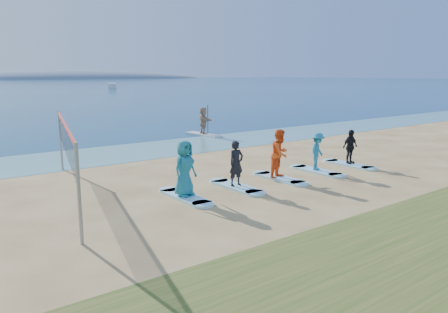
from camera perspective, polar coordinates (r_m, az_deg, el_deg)
ground at (r=15.40m, az=8.35°, el=-4.61°), size 600.00×600.00×0.00m
shallow_water at (r=23.78m, az=-9.89°, el=0.86°), size 600.00×600.00×0.00m
island_ridge at (r=327.89m, az=-18.43°, el=9.62°), size 220.00×56.00×18.00m
volleyball_net at (r=15.20m, az=-19.95°, el=2.00°), size 2.28×8.82×2.50m
paddleboard at (r=28.94m, az=-2.69°, el=2.88°), size 1.03×3.06×0.12m
paddleboarder at (r=28.82m, az=-2.70°, el=4.73°), size 0.79×1.69×1.76m
boat_offshore_b at (r=119.97m, az=-14.39°, el=8.60°), size 3.84×5.62×1.41m
surfboard_0 at (r=14.55m, az=-5.10°, el=-5.27°), size 0.70×2.20×0.09m
student_0 at (r=14.31m, az=-5.16°, el=-1.54°), size 1.03×0.82×1.84m
surfboard_1 at (r=15.75m, az=1.60°, el=-3.97°), size 0.70×2.20×0.09m
student_1 at (r=15.55m, az=1.61°, el=-0.91°), size 0.59×0.39×1.63m
surfboard_2 at (r=17.14m, az=7.26°, el=-2.83°), size 0.70×2.20×0.09m
student_2 at (r=16.93m, az=7.34°, el=0.40°), size 1.08×0.95×1.87m
surfboard_3 at (r=18.67m, az=12.02°, el=-1.84°), size 0.70×2.20×0.09m
student_3 at (r=18.51m, az=12.12°, el=0.66°), size 1.16×0.94×1.57m
surfboard_4 at (r=20.32m, az=16.03°, el=-1.00°), size 0.70×2.20×0.09m
student_4 at (r=20.17m, az=16.15°, el=1.24°), size 0.90×0.39×1.52m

